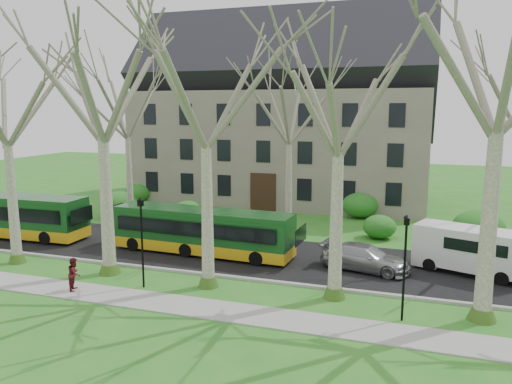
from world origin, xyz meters
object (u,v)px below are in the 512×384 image
at_px(bus_follow, 202,231).
at_px(sedan, 365,258).
at_px(bus_lead, 5,215).
at_px(van_a, 470,251).
at_px(pedestrian_b, 74,274).

bearing_deg(bus_follow, sedan, 2.19).
xyz_separation_m(bus_follow, sedan, (9.45, -0.10, -0.68)).
bearing_deg(bus_lead, bus_follow, 0.09).
relative_size(bus_follow, sedan, 2.32).
distance_m(sedan, van_a, 5.37).
distance_m(bus_follow, pedestrian_b, 8.09).
xyz_separation_m(bus_follow, pedestrian_b, (-3.22, -7.39, -0.58)).
relative_size(sedan, van_a, 0.86).
xyz_separation_m(bus_lead, pedestrian_b, (10.99, -6.95, -0.67)).
height_order(bus_lead, bus_follow, bus_lead).
distance_m(bus_lead, van_a, 28.92).
bearing_deg(bus_lead, van_a, 1.35).
bearing_deg(sedan, bus_follow, 101.33).
height_order(sedan, van_a, van_a).
relative_size(bus_follow, pedestrian_b, 6.98).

